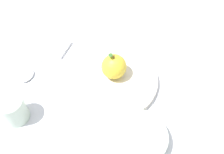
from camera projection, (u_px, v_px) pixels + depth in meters
ground_plane at (102, 78)px, 0.74m from camera, size 2.40×2.40×0.00m
dinner_plate at (112, 79)px, 0.73m from camera, size 0.26×0.26×0.02m
apple at (114, 67)px, 0.70m from camera, size 0.07×0.07×0.08m
side_bowl at (138, 138)px, 0.61m from camera, size 0.14×0.14×0.04m
cup at (13, 109)px, 0.63m from camera, size 0.07×0.07×0.08m
knife at (57, 61)px, 0.78m from camera, size 0.02×0.21×0.01m
spoon at (31, 71)px, 0.75m from camera, size 0.03×0.18×0.01m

